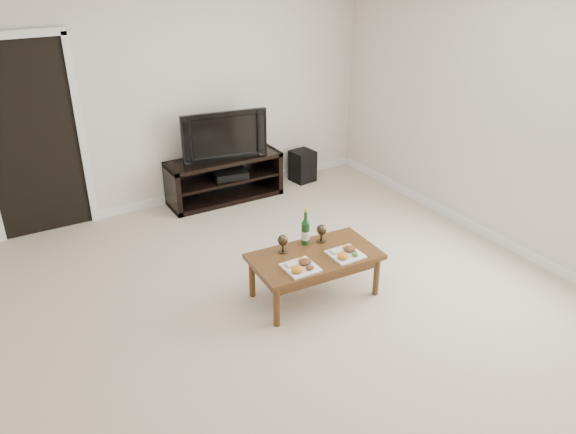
# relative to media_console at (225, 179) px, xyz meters

# --- Properties ---
(floor) EXTENTS (5.50, 5.50, 0.00)m
(floor) POSITION_rel_media_console_xyz_m (-0.48, -2.50, -0.28)
(floor) COLOR beige
(floor) RESTS_ON ground
(back_wall) EXTENTS (5.00, 0.04, 2.60)m
(back_wall) POSITION_rel_media_console_xyz_m (-0.48, 0.27, 1.02)
(back_wall) COLOR silver
(back_wall) RESTS_ON ground
(doorway) EXTENTS (0.90, 0.02, 2.05)m
(doorway) POSITION_rel_media_console_xyz_m (-2.03, 0.24, 0.75)
(doorway) COLOR black
(doorway) RESTS_ON ground
(media_console) EXTENTS (1.40, 0.45, 0.55)m
(media_console) POSITION_rel_media_console_xyz_m (0.00, 0.00, 0.00)
(media_console) COLOR black
(media_console) RESTS_ON ground
(television) EXTENTS (1.03, 0.28, 0.59)m
(television) POSITION_rel_media_console_xyz_m (0.00, 0.00, 0.57)
(television) COLOR black
(television) RESTS_ON media_console
(av_receiver) EXTENTS (0.44, 0.36, 0.08)m
(av_receiver) POSITION_rel_media_console_xyz_m (0.07, -0.01, 0.05)
(av_receiver) COLOR black
(av_receiver) RESTS_ON media_console
(subwoofer) EXTENTS (0.31, 0.31, 0.41)m
(subwoofer) POSITION_rel_media_console_xyz_m (1.14, 0.03, -0.07)
(subwoofer) COLOR black
(subwoofer) RESTS_ON ground
(coffee_table) EXTENTS (1.15, 0.67, 0.42)m
(coffee_table) POSITION_rel_media_console_xyz_m (-0.19, -2.33, -0.07)
(coffee_table) COLOR #553817
(coffee_table) RESTS_ON ground
(plate_left) EXTENTS (0.27, 0.27, 0.07)m
(plate_left) POSITION_rel_media_console_xyz_m (-0.42, -2.46, 0.18)
(plate_left) COLOR white
(plate_left) RESTS_ON coffee_table
(plate_right) EXTENTS (0.27, 0.27, 0.07)m
(plate_right) POSITION_rel_media_console_xyz_m (0.03, -2.47, 0.18)
(plate_right) COLOR white
(plate_right) RESTS_ON coffee_table
(wine_bottle) EXTENTS (0.07, 0.07, 0.35)m
(wine_bottle) POSITION_rel_media_console_xyz_m (-0.16, -2.11, 0.32)
(wine_bottle) COLOR #0F3A13
(wine_bottle) RESTS_ON coffee_table
(goblet_left) EXTENTS (0.09, 0.09, 0.17)m
(goblet_left) POSITION_rel_media_console_xyz_m (-0.41, -2.15, 0.23)
(goblet_left) COLOR #362A1D
(goblet_left) RESTS_ON coffee_table
(goblet_right) EXTENTS (0.09, 0.09, 0.17)m
(goblet_right) POSITION_rel_media_console_xyz_m (-0.01, -2.15, 0.23)
(goblet_right) COLOR #362A1D
(goblet_right) RESTS_ON coffee_table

